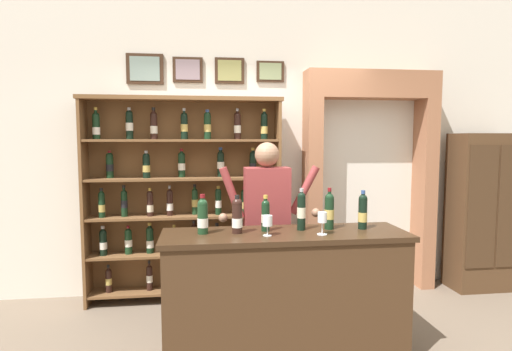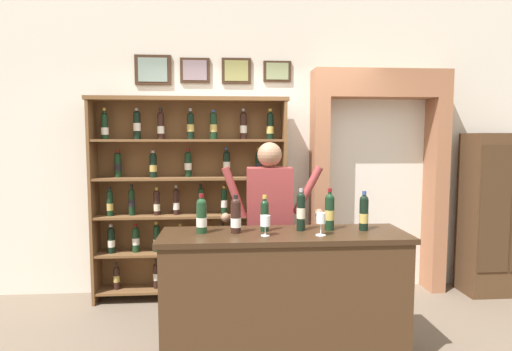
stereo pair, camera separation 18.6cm
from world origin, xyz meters
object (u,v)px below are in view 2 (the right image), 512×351
(shopkeeper, at_px, (270,213))
(wine_glass_center, at_px, (321,219))
(wine_shelf, at_px, (191,193))
(tasting_bottle_brunello, at_px, (202,215))
(wine_glass_right, at_px, (265,222))
(tasting_bottle_rosso, at_px, (364,212))
(tasting_counter, at_px, (284,296))
(tasting_bottle_bianco, at_px, (265,215))
(side_cabinet, at_px, (499,214))
(tasting_bottle_grappa, at_px, (301,210))
(tasting_bottle_super_tuscan, at_px, (236,215))
(tasting_bottle_prosecco, at_px, (330,211))

(shopkeeper, relative_size, wine_glass_center, 9.83)
(wine_shelf, bearing_deg, wine_glass_center, -52.96)
(tasting_bottle_brunello, distance_m, wine_glass_right, 0.49)
(wine_shelf, distance_m, tasting_bottle_rosso, 1.91)
(wine_shelf, bearing_deg, tasting_counter, -58.24)
(tasting_bottle_rosso, height_order, wine_glass_center, tasting_bottle_rosso)
(tasting_bottle_bianco, relative_size, tasting_bottle_rosso, 0.91)
(side_cabinet, distance_m, tasting_bottle_grappa, 2.65)
(tasting_counter, bearing_deg, wine_shelf, 121.76)
(tasting_counter, bearing_deg, wine_glass_right, -149.45)
(wine_shelf, height_order, tasting_bottle_grappa, wine_shelf)
(tasting_bottle_super_tuscan, xyz_separation_m, tasting_bottle_bianco, (0.22, 0.04, -0.00))
(wine_shelf, bearing_deg, tasting_bottle_brunello, -81.59)
(tasting_bottle_grappa, xyz_separation_m, wine_glass_center, (0.12, -0.17, -0.04))
(tasting_bottle_prosecco, bearing_deg, wine_shelf, 133.58)
(tasting_bottle_brunello, height_order, tasting_bottle_bianco, tasting_bottle_brunello)
(shopkeeper, xyz_separation_m, wine_glass_center, (0.31, -0.68, 0.07))
(side_cabinet, relative_size, tasting_bottle_super_tuscan, 6.08)
(tasting_counter, height_order, tasting_bottle_brunello, tasting_bottle_brunello)
(tasting_bottle_grappa, distance_m, wine_glass_right, 0.34)
(wine_shelf, distance_m, tasting_bottle_prosecco, 1.70)
(tasting_bottle_prosecco, bearing_deg, tasting_counter, -168.74)
(tasting_bottle_brunello, relative_size, wine_glass_center, 1.76)
(tasting_bottle_brunello, height_order, tasting_bottle_prosecco, tasting_bottle_prosecco)
(tasting_bottle_bianco, relative_size, tasting_bottle_grappa, 0.85)
(tasting_bottle_brunello, distance_m, tasting_bottle_rosso, 1.25)
(tasting_counter, height_order, tasting_bottle_bianco, tasting_bottle_bianco)
(shopkeeper, relative_size, tasting_bottle_brunello, 5.59)
(tasting_bottle_grappa, relative_size, wine_glass_center, 1.93)
(side_cabinet, relative_size, tasting_bottle_rosso, 5.72)
(tasting_counter, height_order, shopkeeper, shopkeeper)
(tasting_bottle_super_tuscan, relative_size, tasting_bottle_grappa, 0.88)
(tasting_bottle_brunello, relative_size, tasting_bottle_rosso, 0.97)
(side_cabinet, distance_m, tasting_bottle_brunello, 3.36)
(tasting_bottle_brunello, bearing_deg, side_cabinet, 20.15)
(side_cabinet, height_order, tasting_bottle_rosso, side_cabinet)
(side_cabinet, distance_m, shopkeeper, 2.65)
(wine_shelf, height_order, side_cabinet, wine_shelf)
(shopkeeper, xyz_separation_m, tasting_bottle_prosecco, (0.41, -0.50, 0.10))
(tasting_bottle_brunello, bearing_deg, wine_glass_right, -15.44)
(tasting_bottle_super_tuscan, bearing_deg, side_cabinet, 22.03)
(tasting_bottle_super_tuscan, distance_m, tasting_bottle_grappa, 0.51)
(tasting_bottle_grappa, bearing_deg, wine_shelf, 127.49)
(tasting_bottle_grappa, distance_m, wine_glass_center, 0.21)
(wine_shelf, height_order, tasting_bottle_super_tuscan, wine_shelf)
(shopkeeper, distance_m, wine_glass_center, 0.75)
(tasting_counter, bearing_deg, tasting_bottle_grappa, 26.41)
(side_cabinet, relative_size, tasting_bottle_prosecco, 5.37)
(side_cabinet, bearing_deg, tasting_bottle_prosecco, -152.58)
(tasting_bottle_bianco, height_order, wine_glass_center, tasting_bottle_bianco)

